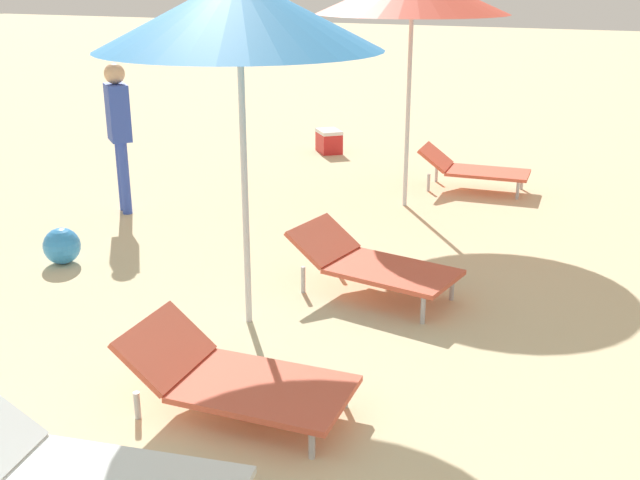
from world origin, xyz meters
TOP-DOWN VIEW (x-y plane):
  - lounger_nearest_shoreside at (0.79, 1.18)m, footprint 1.72×0.99m
  - umbrella_second at (0.35, 3.67)m, footprint 2.07×2.07m
  - lounger_second_shoreside at (1.05, 4.58)m, footprint 1.50×0.86m
  - lounger_second_inland at (0.94, 2.47)m, footprint 1.46×0.78m
  - lounger_farthest_shoreside at (0.98, 8.31)m, footprint 1.42×0.71m
  - person_walking_near at (-2.45, 5.67)m, footprint 0.42×0.40m
  - beach_ball at (-1.92, 4.05)m, footprint 0.35×0.35m
  - cooler_box at (-1.58, 9.54)m, footprint 0.53×0.54m

SIDE VIEW (x-z plane):
  - beach_ball at x=-1.92m, z-range 0.00..0.35m
  - cooler_box at x=-1.58m, z-range 0.00..0.36m
  - lounger_second_inland at x=0.94m, z-range -0.02..0.51m
  - lounger_farthest_shoreside at x=0.98m, z-range 0.01..0.55m
  - lounger_second_shoreside at x=1.05m, z-range 0.02..0.57m
  - lounger_nearest_shoreside at x=0.79m, z-range 0.01..0.59m
  - person_walking_near at x=-2.45m, z-range 0.19..1.90m
  - umbrella_second at x=0.35m, z-range 1.03..3.72m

